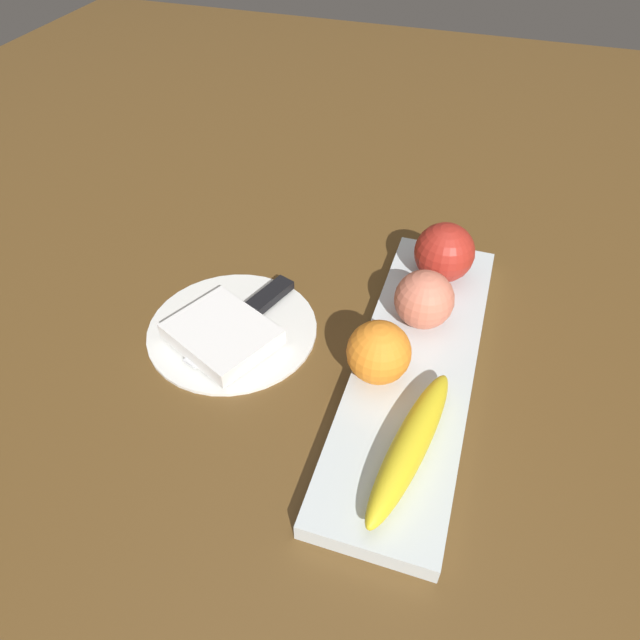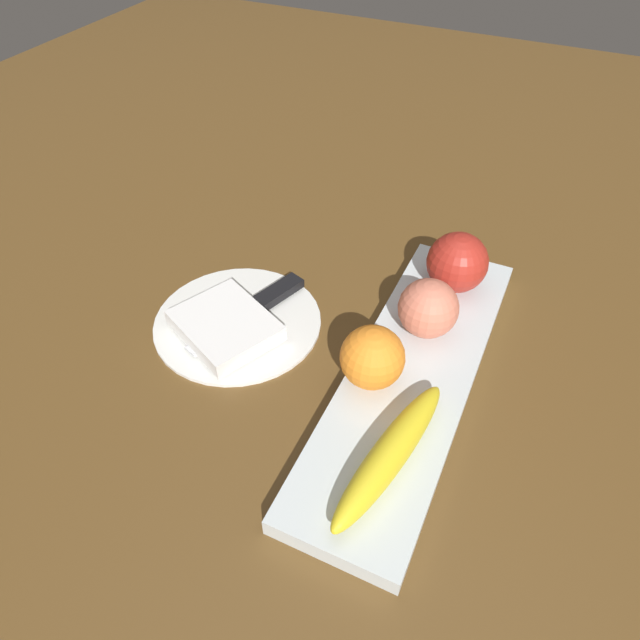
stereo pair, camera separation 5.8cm
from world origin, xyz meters
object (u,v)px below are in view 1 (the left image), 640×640
(apple, at_px, (444,253))
(orange_near_apple, at_px, (379,352))
(peach, at_px, (424,299))
(banana, at_px, (411,444))
(fruit_tray, at_px, (415,367))
(folded_napkin, at_px, (222,334))
(dinner_plate, at_px, (232,328))
(knife, at_px, (257,306))

(apple, distance_m, orange_near_apple, 0.20)
(peach, bearing_deg, banana, 7.23)
(fruit_tray, height_order, apple, apple)
(orange_near_apple, bearing_deg, folded_napkin, -92.07)
(apple, height_order, dinner_plate, apple)
(peach, bearing_deg, dinner_plate, -73.61)
(banana, relative_size, dinner_plate, 0.93)
(knife, bearing_deg, fruit_tray, 99.14)
(dinner_plate, relative_size, knife, 1.19)
(banana, xyz_separation_m, orange_near_apple, (-0.09, -0.06, 0.02))
(peach, height_order, folded_napkin, peach)
(fruit_tray, xyz_separation_m, folded_napkin, (0.03, -0.23, 0.01))
(orange_near_apple, xyz_separation_m, peach, (-0.10, 0.03, 0.00))
(peach, height_order, dinner_plate, peach)
(apple, bearing_deg, fruit_tray, -0.35)
(fruit_tray, height_order, dinner_plate, fruit_tray)
(banana, relative_size, knife, 1.10)
(fruit_tray, bearing_deg, apple, 179.65)
(orange_near_apple, bearing_deg, peach, 162.67)
(folded_napkin, bearing_deg, knife, 163.53)
(apple, bearing_deg, orange_near_apple, -11.50)
(folded_napkin, bearing_deg, banana, 68.35)
(orange_near_apple, relative_size, dinner_plate, 0.33)
(dinner_plate, distance_m, knife, 0.04)
(knife, bearing_deg, orange_near_apple, 86.96)
(folded_napkin, bearing_deg, orange_near_apple, 87.93)
(dinner_plate, xyz_separation_m, folded_napkin, (0.03, 0.00, 0.01))
(peach, distance_m, folded_napkin, 0.24)
(dinner_plate, bearing_deg, knife, 153.24)
(fruit_tray, xyz_separation_m, peach, (-0.07, -0.01, 0.05))
(dinner_plate, distance_m, folded_napkin, 0.03)
(apple, relative_size, dinner_plate, 0.37)
(fruit_tray, xyz_separation_m, knife, (-0.04, -0.21, 0.00))
(apple, xyz_separation_m, banana, (0.28, 0.02, -0.02))
(fruit_tray, height_order, orange_near_apple, orange_near_apple)
(banana, bearing_deg, orange_near_apple, -138.50)
(banana, xyz_separation_m, knife, (-0.16, -0.23, -0.03))
(fruit_tray, height_order, peach, peach)
(banana, bearing_deg, dinner_plate, -106.33)
(folded_napkin, bearing_deg, peach, 112.42)
(apple, distance_m, peach, 0.09)
(orange_near_apple, distance_m, dinner_plate, 0.20)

